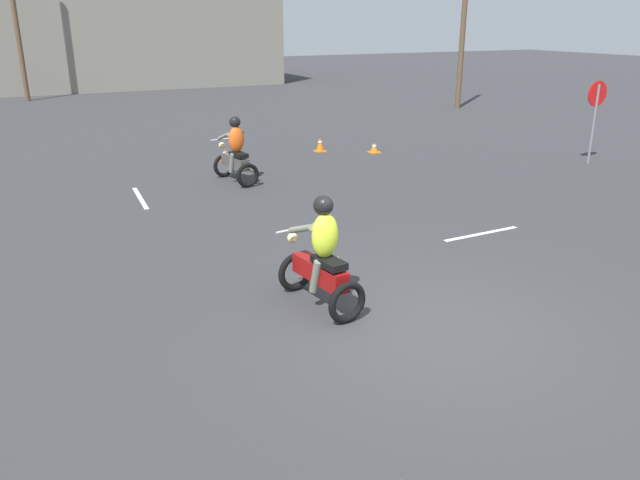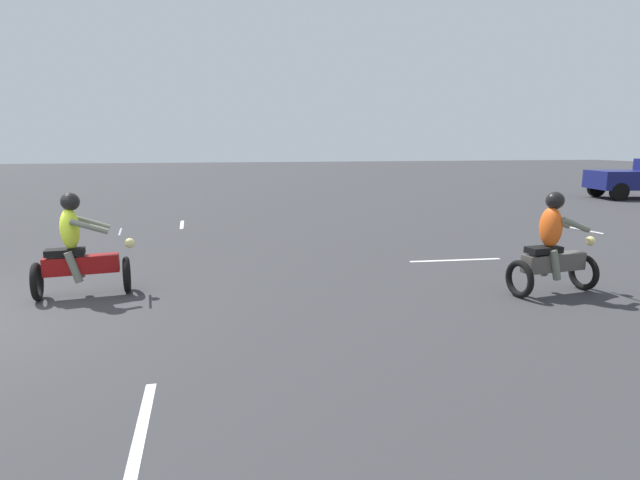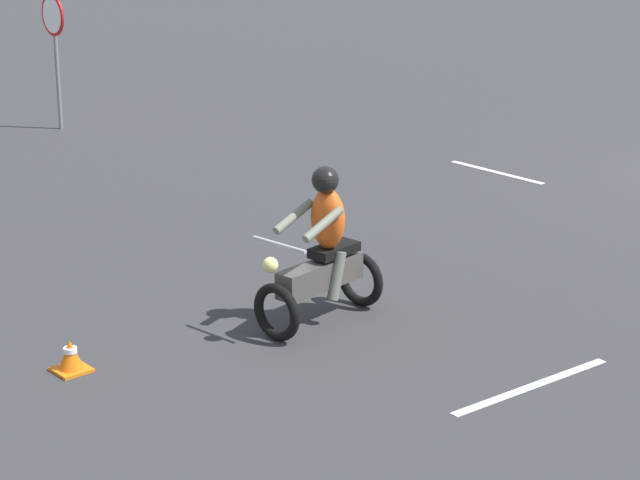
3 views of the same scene
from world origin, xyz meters
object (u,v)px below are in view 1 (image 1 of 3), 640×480
(motorcycle_rider_background, at_px, (235,154))
(traffic_cone_mid_center, at_px, (374,148))
(motorcycle_rider_foreground, at_px, (321,259))
(traffic_cone_near_right, at_px, (320,145))
(stop_sign, at_px, (596,105))
(traffic_cone_mid_left, at_px, (225,155))
(utility_pole_near, at_px, (464,18))
(utility_pole_far, at_px, (14,7))

(motorcycle_rider_background, bearing_deg, traffic_cone_mid_center, 10.06)
(motorcycle_rider_foreground, bearing_deg, traffic_cone_near_right, 55.98)
(stop_sign, height_order, traffic_cone_mid_left, stop_sign)
(motorcycle_rider_background, bearing_deg, utility_pole_near, 24.47)
(motorcycle_rider_background, bearing_deg, traffic_cone_near_right, 27.24)
(traffic_cone_near_right, xyz_separation_m, traffic_cone_mid_center, (1.40, -0.92, -0.06))
(stop_sign, bearing_deg, motorcycle_rider_foreground, -155.67)
(traffic_cone_mid_center, distance_m, utility_pole_near, 11.89)
(stop_sign, height_order, utility_pole_far, utility_pole_far)
(utility_pole_far, bearing_deg, traffic_cone_mid_center, -64.94)
(traffic_cone_near_right, bearing_deg, utility_pole_far, 112.47)
(motorcycle_rider_foreground, distance_m, traffic_cone_near_right, 11.10)
(stop_sign, relative_size, utility_pole_near, 0.29)
(utility_pole_near, bearing_deg, traffic_cone_mid_center, -141.25)
(motorcycle_rider_background, bearing_deg, motorcycle_rider_foreground, -107.80)
(stop_sign, xyz_separation_m, utility_pole_near, (4.09, 11.05, 2.31))
(traffic_cone_mid_left, bearing_deg, traffic_cone_mid_center, -13.08)
(stop_sign, xyz_separation_m, utility_pole_far, (-13.55, 22.94, 2.81))
(stop_sign, distance_m, traffic_cone_near_right, 7.96)
(motorcycle_rider_foreground, relative_size, utility_pole_near, 0.21)
(motorcycle_rider_foreground, height_order, stop_sign, stop_sign)
(traffic_cone_near_right, relative_size, utility_pole_near, 0.06)
(motorcycle_rider_background, distance_m, traffic_cone_mid_left, 2.76)
(motorcycle_rider_foreground, height_order, utility_pole_far, utility_pole_far)
(motorcycle_rider_background, relative_size, utility_pole_far, 0.19)
(motorcycle_rider_foreground, xyz_separation_m, motorcycle_rider_background, (1.33, 7.40, 0.00))
(motorcycle_rider_background, xyz_separation_m, stop_sign, (9.72, -2.40, 0.91))
(traffic_cone_near_right, relative_size, traffic_cone_mid_center, 1.38)
(stop_sign, xyz_separation_m, traffic_cone_mid_left, (-9.14, 5.03, -1.48))
(motorcycle_rider_background, height_order, traffic_cone_mid_left, motorcycle_rider_background)
(stop_sign, bearing_deg, utility_pole_far, 120.57)
(motorcycle_rider_foreground, xyz_separation_m, traffic_cone_mid_left, (1.91, 10.03, -0.58))
(motorcycle_rider_background, height_order, traffic_cone_near_right, motorcycle_rider_background)
(stop_sign, distance_m, utility_pole_near, 12.01)
(motorcycle_rider_foreground, height_order, traffic_cone_mid_center, motorcycle_rider_foreground)
(traffic_cone_near_right, bearing_deg, motorcycle_rider_foreground, -116.54)
(motorcycle_rider_foreground, relative_size, traffic_cone_mid_left, 5.19)
(traffic_cone_near_right, bearing_deg, traffic_cone_mid_center, -33.25)
(stop_sign, distance_m, traffic_cone_mid_center, 6.34)
(traffic_cone_mid_left, distance_m, utility_pole_near, 15.02)
(motorcycle_rider_background, relative_size, traffic_cone_mid_left, 5.19)
(traffic_cone_mid_left, height_order, utility_pole_near, utility_pole_near)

